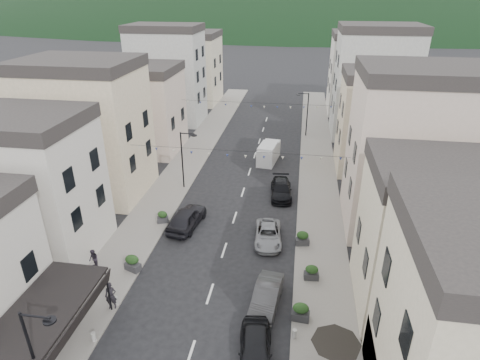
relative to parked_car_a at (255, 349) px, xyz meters
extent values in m
cube|color=slate|center=(-11.12, 25.76, -0.70)|extent=(4.00, 76.00, 0.12)
cube|color=slate|center=(3.88, 25.76, -0.70)|extent=(4.00, 76.00, 0.12)
ellipsoid|color=black|center=(-3.62, 293.76, -0.76)|extent=(640.00, 360.00, 70.00)
cube|color=black|center=(-11.12, -1.24, 2.44)|extent=(3.60, 7.50, 0.15)
cube|color=black|center=(-9.32, -1.24, 1.94)|extent=(0.34, 7.50, 0.99)
cylinder|color=black|center=(-9.42, 2.26, 0.84)|extent=(0.10, 0.10, 3.20)
cube|color=beige|center=(-18.12, 7.76, 4.24)|extent=(10.00, 7.00, 10.00)
cube|color=#262323|center=(-18.12, 7.76, 9.74)|extent=(10.20, 7.14, 1.00)
cube|color=#BDB08E|center=(-18.12, 17.76, 5.24)|extent=(10.00, 8.00, 12.00)
cube|color=#262323|center=(-18.12, 17.76, 11.74)|extent=(10.20, 8.16, 1.00)
cube|color=#BEAC9A|center=(-18.12, 29.76, 3.99)|extent=(10.00, 8.00, 9.50)
cube|color=#262323|center=(-18.12, 29.76, 9.24)|extent=(10.20, 8.16, 1.00)
cube|color=#9A9995|center=(-18.12, 41.76, 5.74)|extent=(10.00, 7.00, 13.00)
cube|color=#262323|center=(-18.12, 41.76, 12.74)|extent=(10.20, 7.14, 1.00)
cube|color=#BFB598|center=(-18.12, 53.76, 4.74)|extent=(10.00, 9.00, 11.00)
cube|color=#262323|center=(-18.12, 53.76, 10.74)|extent=(10.20, 9.18, 1.00)
cube|color=#BFB598|center=(10.88, 5.76, 3.74)|extent=(10.00, 7.00, 9.00)
cube|color=#262323|center=(10.88, 5.76, 8.74)|extent=(10.20, 7.14, 1.00)
cube|color=#BEAC9A|center=(10.88, 15.76, 5.49)|extent=(10.00, 8.00, 12.50)
cube|color=#262323|center=(10.88, 15.76, 12.24)|extent=(10.20, 8.16, 1.00)
cube|color=#BDB08E|center=(10.88, 27.76, 4.24)|extent=(10.00, 7.00, 10.00)
cube|color=#262323|center=(10.88, 27.76, 9.74)|extent=(10.20, 7.14, 1.00)
cube|color=#9A9995|center=(10.88, 39.76, 5.99)|extent=(10.00, 8.00, 13.50)
cube|color=#262323|center=(10.88, 39.76, 13.24)|extent=(10.20, 8.16, 1.00)
cube|color=beige|center=(10.88, 51.76, 4.99)|extent=(10.00, 9.00, 11.50)
cube|color=#262323|center=(10.88, 51.76, 11.24)|extent=(10.20, 9.18, 1.00)
cone|color=black|center=(4.08, -0.64, 1.61)|extent=(2.50, 2.50, 0.55)
cylinder|color=black|center=(-9.02, -4.24, 5.14)|extent=(1.40, 0.10, 0.10)
cylinder|color=black|center=(-8.37, -4.24, 4.99)|extent=(0.56, 0.56, 0.08)
cylinder|color=black|center=(-9.72, 19.76, 2.24)|extent=(0.14, 0.14, 6.00)
cylinder|color=black|center=(-9.02, 19.76, 5.14)|extent=(1.40, 0.10, 0.10)
cylinder|color=black|center=(-8.37, 19.76, 4.99)|extent=(0.56, 0.56, 0.08)
cylinder|color=black|center=(2.48, 37.76, 2.24)|extent=(0.14, 0.14, 6.00)
cylinder|color=black|center=(1.78, 37.76, 5.14)|extent=(1.40, 0.10, 0.10)
cylinder|color=black|center=(1.13, 37.76, 4.99)|extent=(0.56, 0.56, 0.08)
cylinder|color=gray|center=(-9.32, -0.24, -0.34)|extent=(0.26, 0.26, 0.60)
cylinder|color=gray|center=(-9.32, 2.76, -0.34)|extent=(0.26, 0.26, 0.60)
cylinder|color=gray|center=(2.08, 1.76, -0.34)|extent=(0.26, 0.26, 0.60)
cylinder|color=black|center=(-3.62, 15.76, 5.24)|extent=(19.00, 0.02, 0.02)
cone|color=beige|center=(-12.33, 15.76, 5.05)|extent=(0.28, 0.28, 0.24)
cone|color=navy|center=(-10.75, 15.76, 4.96)|extent=(0.28, 0.28, 0.24)
cone|color=beige|center=(-9.16, 15.76, 4.88)|extent=(0.28, 0.28, 0.24)
cone|color=navy|center=(-7.58, 15.76, 4.82)|extent=(0.28, 0.28, 0.24)
cone|color=beige|center=(-6.00, 15.76, 4.77)|extent=(0.28, 0.28, 0.24)
cone|color=navy|center=(-4.41, 15.76, 4.75)|extent=(0.28, 0.28, 0.24)
cone|color=beige|center=(-2.83, 15.76, 4.75)|extent=(0.28, 0.28, 0.24)
cone|color=navy|center=(-1.25, 15.76, 4.77)|extent=(0.28, 0.28, 0.24)
cone|color=beige|center=(0.34, 15.76, 4.82)|extent=(0.28, 0.28, 0.24)
cone|color=navy|center=(1.92, 15.76, 4.88)|extent=(0.28, 0.28, 0.24)
cone|color=beige|center=(3.50, 15.76, 4.96)|extent=(0.28, 0.28, 0.24)
cone|color=navy|center=(5.09, 15.76, 5.05)|extent=(0.28, 0.28, 0.24)
cylinder|color=black|center=(-3.62, 31.76, 5.24)|extent=(19.00, 0.02, 0.02)
cone|color=beige|center=(-12.33, 31.76, 5.05)|extent=(0.28, 0.28, 0.24)
cone|color=navy|center=(-10.75, 31.76, 4.96)|extent=(0.28, 0.28, 0.24)
cone|color=beige|center=(-9.16, 31.76, 4.88)|extent=(0.28, 0.28, 0.24)
cone|color=navy|center=(-7.58, 31.76, 4.82)|extent=(0.28, 0.28, 0.24)
cone|color=beige|center=(-6.00, 31.76, 4.77)|extent=(0.28, 0.28, 0.24)
cone|color=navy|center=(-4.41, 31.76, 4.75)|extent=(0.28, 0.28, 0.24)
cone|color=beige|center=(-2.83, 31.76, 4.75)|extent=(0.28, 0.28, 0.24)
cone|color=navy|center=(-1.25, 31.76, 4.77)|extent=(0.28, 0.28, 0.24)
cone|color=beige|center=(0.34, 31.76, 4.82)|extent=(0.28, 0.28, 0.24)
cone|color=navy|center=(1.92, 31.76, 4.88)|extent=(0.28, 0.28, 0.24)
cone|color=beige|center=(3.50, 31.76, 4.96)|extent=(0.28, 0.28, 0.24)
cone|color=navy|center=(5.09, 31.76, 5.05)|extent=(0.28, 0.28, 0.24)
imported|color=black|center=(0.00, 0.00, 0.00)|extent=(2.27, 4.65, 1.53)
imported|color=#343437|center=(0.20, 4.28, -0.03)|extent=(2.05, 4.61, 1.47)
imported|color=gray|center=(-0.35, 11.52, -0.13)|extent=(2.51, 4.74, 1.27)
imported|color=black|center=(0.19, 19.57, -0.06)|extent=(2.41, 5.03, 1.41)
imported|color=black|center=(-7.41, 12.68, 0.10)|extent=(2.71, 5.29, 1.72)
cube|color=silver|center=(-1.82, 28.19, 0.21)|extent=(2.47, 4.88, 1.95)
cube|color=silver|center=(-1.90, 27.61, 1.23)|extent=(2.21, 3.33, 0.49)
cylinder|color=black|center=(-2.83, 26.56, -0.42)|extent=(0.33, 0.71, 0.68)
cylinder|color=black|center=(-1.29, 26.35, -0.42)|extent=(0.33, 0.71, 0.68)
cylinder|color=black|center=(-2.35, 30.03, -0.42)|extent=(0.33, 0.71, 0.68)
cylinder|color=black|center=(-0.81, 29.82, -0.42)|extent=(0.33, 0.71, 0.68)
imported|color=black|center=(-9.42, 2.43, 0.32)|extent=(0.80, 0.63, 1.92)
imported|color=#28222D|center=(-12.45, 6.03, 0.12)|extent=(0.94, 0.91, 1.53)
cube|color=#313134|center=(-9.62, 6.24, -0.36)|extent=(1.28, 0.99, 0.57)
ellipsoid|color=black|center=(-9.62, 6.24, 0.26)|extent=(1.00, 0.63, 0.73)
cube|color=#302F32|center=(-9.62, 12.87, -0.40)|extent=(1.09, 0.83, 0.48)
ellipsoid|color=black|center=(-9.62, 12.87, 0.13)|extent=(0.85, 0.54, 0.62)
cube|color=#28292B|center=(2.38, 3.26, -0.37)|extent=(1.16, 0.70, 0.56)
ellipsoid|color=black|center=(2.38, 3.26, 0.25)|extent=(0.98, 0.62, 0.71)
cube|color=#2A2A2D|center=(3.07, 7.23, -0.39)|extent=(1.06, 0.64, 0.51)
ellipsoid|color=black|center=(3.07, 7.23, 0.17)|extent=(0.89, 0.57, 0.65)
cube|color=#2E2F31|center=(2.38, 11.34, -0.38)|extent=(1.16, 0.79, 0.53)
ellipsoid|color=black|center=(2.38, 11.34, 0.21)|extent=(0.94, 0.60, 0.68)
camera|label=1|loc=(1.58, -15.58, 17.73)|focal=30.00mm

